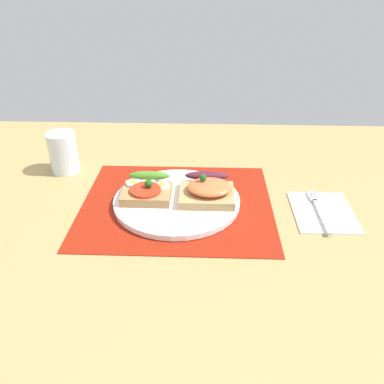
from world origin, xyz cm
name	(u,v)px	position (x,y,z in cm)	size (l,w,h in cm)	color
ground_plane	(177,211)	(0.00, 0.00, -1.60)	(120.00, 90.00, 3.20)	tan
placemat	(177,204)	(0.00, 0.00, 0.15)	(37.40, 32.32, 0.30)	maroon
plate	(177,201)	(0.00, 0.00, 0.84)	(24.90, 24.90, 1.09)	white
sandwich_egg_tomato	(147,190)	(-5.89, 0.73, 2.84)	(9.51, 9.23, 4.00)	#A87D4B
sandwich_salmon	(208,190)	(6.10, 0.39, 3.18)	(10.59, 10.35, 5.11)	tan
napkin	(323,211)	(28.24, -1.96, 0.30)	(11.35, 14.24, 0.60)	white
fork	(319,209)	(27.37, -1.90, 0.76)	(1.62, 14.98, 0.32)	#B7B7BC
drinking_glass	(63,153)	(-26.56, 13.56, 4.59)	(6.35, 6.35, 9.18)	silver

